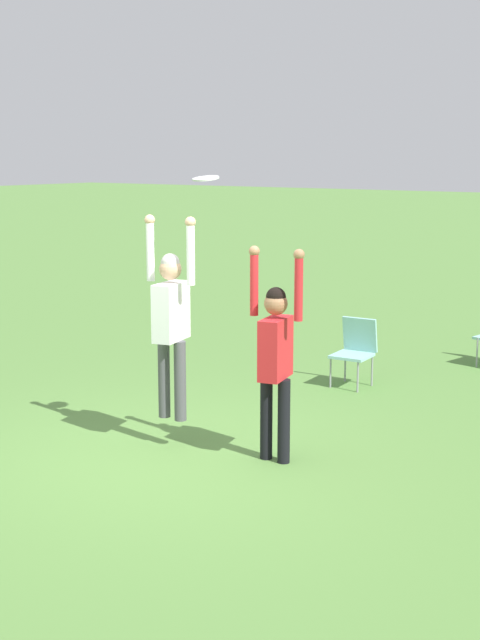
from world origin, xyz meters
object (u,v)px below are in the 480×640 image
frisbee (206,178)px  camping_chair_1 (356,347)px  person_defending (276,350)px  person_jumping (171,313)px

frisbee → camping_chair_1: frisbee is taller
person_defending → person_jumping: bearing=-90.0°
frisbee → person_defending: bearing=15.7°
frisbee → person_jumping: bearing=-173.4°
person_jumping → frisbee: size_ratio=8.00×
person_jumping → camping_chair_1: (0.37, 3.23, -0.87)m
person_defending → frisbee: frisbee is taller
person_jumping → frisbee: bearing=-95.7°
person_defending → frisbee: (-0.67, -0.19, 1.60)m
person_jumping → camping_chair_1: bearing=-18.8°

